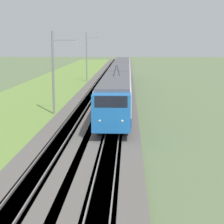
{
  "coord_description": "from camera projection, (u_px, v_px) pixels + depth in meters",
  "views": [
    {
      "loc": [
        -2.06,
        -5.16,
        7.74
      ],
      "look_at": [
        31.04,
        -3.89,
        2.26
      ],
      "focal_mm": 70.0,
      "sensor_mm": 36.0,
      "label": 1
    }
  ],
  "objects": [
    {
      "name": "track_adjacent",
      "position": [
        118.0,
        104.0,
        52.61
      ],
      "size": [
        240.0,
        1.57,
        0.45
      ],
      "color": "#4C4238",
      "rests_on": "ground"
    },
    {
      "name": "passenger_train",
      "position": [
        120.0,
        77.0,
        63.12
      ],
      "size": [
        63.6,
        3.01,
        5.14
      ],
      "rotation": [
        0.0,
        0.0,
        3.14
      ],
      "color": "blue",
      "rests_on": "ground"
    },
    {
      "name": "track_main",
      "position": [
        86.0,
        103.0,
        52.76
      ],
      "size": [
        240.0,
        1.57,
        0.45
      ],
      "color": "#4C4238",
      "rests_on": "ground"
    },
    {
      "name": "ballast_main",
      "position": [
        86.0,
        103.0,
        52.76
      ],
      "size": [
        240.0,
        4.4,
        0.3
      ],
      "color": "#605B56",
      "rests_on": "ground"
    },
    {
      "name": "grass_verge",
      "position": [
        28.0,
        104.0,
        53.04
      ],
      "size": [
        240.0,
        13.21,
        0.12
      ],
      "color": "olive",
      "rests_on": "ground"
    },
    {
      "name": "ballast_adjacent",
      "position": [
        118.0,
        104.0,
        52.61
      ],
      "size": [
        240.0,
        4.4,
        0.3
      ],
      "color": "#605B56",
      "rests_on": "ground"
    },
    {
      "name": "catenary_mast_far",
      "position": [
        87.0,
        57.0,
        80.36
      ],
      "size": [
        0.22,
        2.56,
        9.12
      ],
      "color": "slate",
      "rests_on": "ground"
    },
    {
      "name": "catenary_mast_mid",
      "position": [
        54.0,
        72.0,
        44.87
      ],
      "size": [
        0.22,
        2.56,
        8.65
      ],
      "color": "slate",
      "rests_on": "ground"
    }
  ]
}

